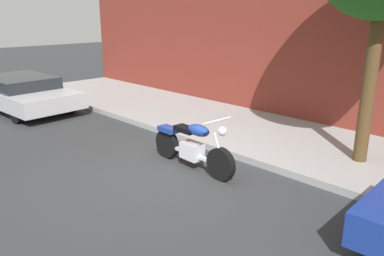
% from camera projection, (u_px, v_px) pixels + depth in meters
% --- Properties ---
extents(ground_plane, '(60.00, 60.00, 0.00)m').
position_uv_depth(ground_plane, '(171.00, 170.00, 7.40)').
color(ground_plane, '#303335').
extents(sidewalk, '(19.48, 3.27, 0.14)m').
position_uv_depth(sidewalk, '(263.00, 134.00, 9.35)').
color(sidewalk, '#989898').
rests_on(sidewalk, ground).
extents(motorcycle, '(2.14, 0.70, 1.10)m').
position_uv_depth(motorcycle, '(192.00, 146.00, 7.39)').
color(motorcycle, black).
rests_on(motorcycle, ground).
extents(parked_car_silver, '(4.46, 2.13, 1.03)m').
position_uv_depth(parked_car_silver, '(21.00, 92.00, 11.86)').
color(parked_car_silver, black).
rests_on(parked_car_silver, ground).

